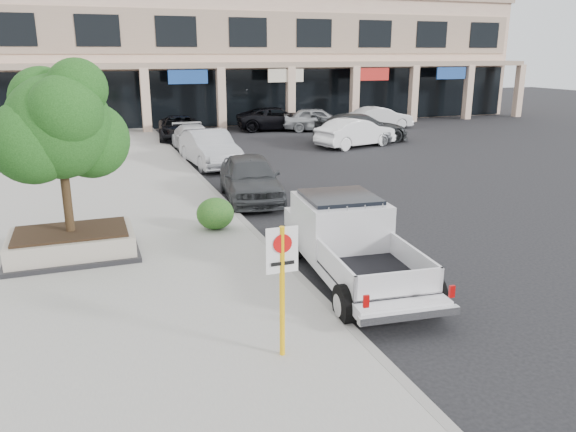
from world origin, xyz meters
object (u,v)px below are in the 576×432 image
Objects in this scene: curb_car_a at (250,178)px; curb_car_c at (194,139)px; no_parking_sign at (282,274)px; lot_car_b at (356,133)px; lot_car_e at (318,119)px; lot_car_c at (361,128)px; curb_car_b at (210,148)px; lot_car_f at (380,118)px; planter at (72,244)px; lot_car_a at (353,132)px; curb_car_d at (179,128)px; pickup_truck at (355,244)px; lot_car_d at (278,119)px; planter_tree at (65,126)px.

curb_car_a reaches higher than curb_car_c.
no_parking_sign is 0.48× the size of lot_car_b.
lot_car_c is at bearing -152.92° from lot_car_e.
lot_car_f is at bearing 29.48° from curb_car_b.
planter is 20.66m from lot_car_a.
planter is 25.80m from lot_car_e.
lot_car_b is (8.93, -5.82, 0.06)m from curb_car_d.
curb_car_d is at bearing 73.10° from planter.
curb_car_c is 1.04× the size of lot_car_a.
lot_car_f is at bearing 58.13° from no_parking_sign.
lot_car_c is (1.11, 1.19, 0.05)m from lot_car_a.
lot_car_f is (4.02, 4.96, -0.08)m from lot_car_c.
pickup_truck is at bearing -88.59° from curb_car_c.
lot_car_a is at bearing -159.06° from lot_car_d.
curb_car_c is at bearing 83.08° from no_parking_sign.
lot_car_b is (14.92, 13.88, 0.32)m from planter.
pickup_truck reaches higher than lot_car_c.
planter is 0.69× the size of lot_car_e.
planter is 7.34m from no_parking_sign.
planter is 0.67× the size of curb_car_a.
curb_car_c is (5.90, 15.20, -2.72)m from planter_tree.
planter is 0.66× the size of lot_car_b.
lot_car_d is (-1.82, 8.25, -0.02)m from lot_car_b.
planter is at bearing -135.63° from curb_car_a.
lot_car_f is at bearing 9.91° from curb_car_d.
planter is 0.70× the size of lot_car_a.
no_parking_sign reaches higher than pickup_truck.
planter_tree is 0.70× the size of lot_car_c.
curb_car_d is (-0.15, 23.34, -0.18)m from pickup_truck.
curb_car_b is at bearing 61.73° from planter.
curb_car_c is 0.90× the size of curb_car_d.
lot_car_b is 1.06× the size of lot_car_f.
lot_car_c reaches higher than curb_car_a.
lot_car_a is 8.08m from lot_car_d.
curb_car_d is 9.52m from lot_car_e.
planter_tree is 20.59m from curb_car_d.
lot_car_b is 8.44m from lot_car_d.
planter is 7.14m from pickup_truck.
curb_car_c is 0.83× the size of lot_car_c.
planter is 28.63m from lot_car_f.
curb_car_b is at bearing 106.84° from lot_car_a.
planter_tree is at bearing 157.25° from lot_car_d.
planter_tree is at bearing 136.29° from lot_car_f.
planter_tree is at bearing -135.98° from curb_car_a.
curb_car_a is (2.61, 10.87, -0.82)m from no_parking_sign.
curb_car_a is at bearing 120.23° from lot_car_b.
pickup_truck is 19.94m from lot_car_a.
pickup_truck is 1.21× the size of curb_car_a.
lot_car_a is 6.42m from lot_car_e.
curb_car_d is (5.99, 19.71, 0.26)m from planter.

